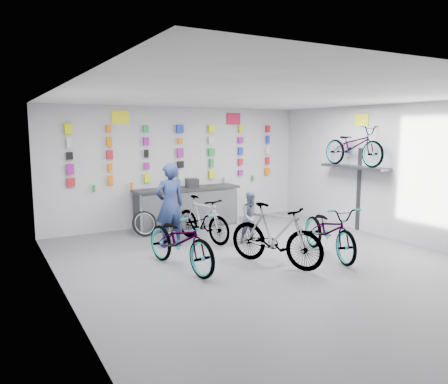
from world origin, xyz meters
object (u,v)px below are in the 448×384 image
customer (252,217)px  bike_left (181,240)px  bike_right (329,230)px  counter (187,208)px  clerk (170,205)px  bike_service (203,219)px  bike_center (276,235)px

customer → bike_left: bearing=-146.1°
bike_left → bike_right: bearing=-23.4°
counter → bike_left: 3.34m
bike_left → customer: (2.06, 0.88, 0.04)m
bike_right → bike_left: bearing=-179.8°
counter → clerk: size_ratio=1.53×
bike_left → bike_right: size_ratio=1.02×
bike_service → clerk: size_ratio=0.94×
bike_right → clerk: clerk is taller
bike_left → bike_center: (1.57, -0.65, 0.04)m
bike_left → bike_service: bike_left is taller
counter → clerk: (-1.09, -1.51, 0.39)m
counter → bike_service: (-0.31, -1.47, 0.01)m
bike_service → clerk: clerk is taller
bike_center → bike_right: 1.26m
bike_right → bike_service: 2.74m
bike_service → counter: bearing=62.8°
clerk → counter: bearing=-126.4°
bike_right → bike_service: bearing=140.4°
bike_center → customer: bike_center is taller
bike_center → clerk: 2.45m
customer → bike_center: bearing=-97.1°
bike_right → customer: (-0.77, 1.56, 0.05)m
bike_right → clerk: (-2.42, 2.16, 0.37)m
bike_left → bike_center: bearing=-32.6°
bike_right → customer: 1.74m
bike_left → bike_service: 1.93m
bike_left → bike_right: (2.83, -0.68, -0.01)m
bike_service → clerk: (-0.78, -0.04, 0.38)m
bike_right → customer: customer is taller
bike_left → customer: size_ratio=1.76×
bike_center → clerk: bearing=93.7°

